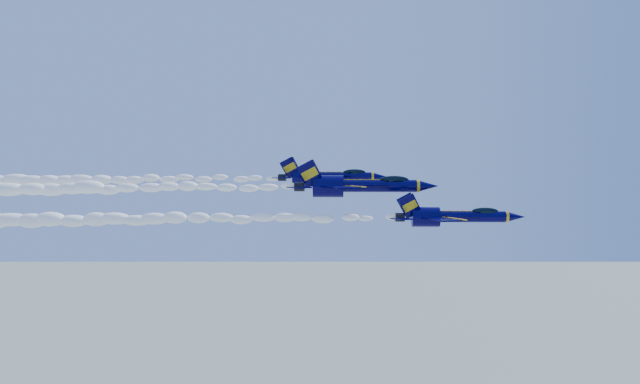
{
  "coord_description": "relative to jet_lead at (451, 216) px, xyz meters",
  "views": [
    {
      "loc": [
        3.46,
        -89.95,
        155.77
      ],
      "look_at": [
        0.79,
        -2.17,
        151.93
      ],
      "focal_mm": 35.0,
      "sensor_mm": 36.0,
      "label": 1
    }
  ],
  "objects": [
    {
      "name": "smoke_trail_jet_third",
      "position": [
        -51.6,
        16.04,
        4.38
      ],
      "size": [
        55.32,
        2.18,
        1.96
      ],
      "primitive_type": "ellipsoid",
      "color": "white"
    },
    {
      "name": "smoke_trail_jet_lead",
      "position": [
        -34.84,
        0.0,
        -0.46
      ],
      "size": [
        55.32,
        2.14,
        1.93
      ],
      "primitive_type": "ellipsoid",
      "color": "white"
    },
    {
      "name": "jet_lead",
      "position": [
        0.0,
        0.0,
        0.0
      ],
      "size": [
        16.8,
        13.78,
        6.24
      ],
      "color": "#040036"
    },
    {
      "name": "jet_third",
      "position": [
        -16.63,
        16.04,
        4.85
      ],
      "size": [
        17.12,
        14.05,
        6.36
      ],
      "color": "#040036"
    },
    {
      "name": "smoke_trail_jet_second",
      "position": [
        -48.2,
        3.85,
        3.37
      ],
      "size": [
        55.32,
        2.5,
        2.25
      ],
      "primitive_type": "ellipsoid",
      "color": "white"
    },
    {
      "name": "jet_second",
      "position": [
        -12.17,
        3.85,
        3.86
      ],
      "size": [
        19.6,
        16.07,
        7.28
      ],
      "color": "#040036"
    }
  ]
}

